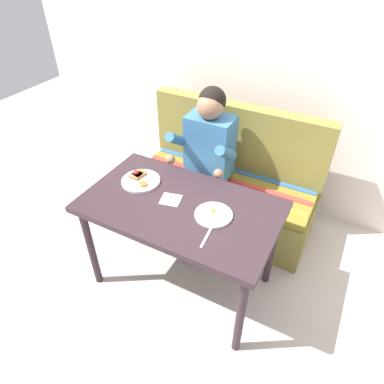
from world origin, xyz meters
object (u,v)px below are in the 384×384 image
(couch, at_px, (227,189))
(napkin, at_px, (171,200))
(plate_eggs, at_px, (214,214))
(fork, at_px, (207,237))
(table, at_px, (181,214))
(plate_breakfast, at_px, (140,180))
(person, at_px, (206,153))

(couch, height_order, napkin, couch)
(plate_eggs, xyz_separation_m, fork, (0.04, -0.18, -0.01))
(table, height_order, plate_breakfast, plate_breakfast)
(person, height_order, plate_eggs, person)
(couch, relative_size, napkin, 11.96)
(fork, bearing_deg, person, 111.38)
(napkin, bearing_deg, plate_eggs, -0.74)
(plate_breakfast, height_order, napkin, plate_breakfast)
(table, bearing_deg, person, 101.44)
(person, bearing_deg, plate_eggs, -59.90)
(couch, height_order, person, person)
(plate_eggs, xyz_separation_m, napkin, (-0.29, 0.00, -0.01))
(plate_breakfast, height_order, fork, plate_breakfast)
(table, height_order, fork, fork)
(table, relative_size, couch, 0.83)
(person, xyz_separation_m, napkin, (0.05, -0.58, -0.01))
(couch, height_order, plate_eggs, couch)
(plate_eggs, bearing_deg, table, -179.32)
(plate_breakfast, distance_m, fork, 0.66)
(couch, distance_m, napkin, 0.86)
(table, bearing_deg, fork, -33.60)
(table, xyz_separation_m, napkin, (-0.07, 0.01, 0.09))
(table, height_order, plate_eggs, plate_eggs)
(napkin, bearing_deg, table, -5.14)
(table, bearing_deg, plate_eggs, 0.68)
(plate_breakfast, xyz_separation_m, fork, (0.61, -0.25, -0.01))
(plate_breakfast, bearing_deg, table, -12.85)
(person, bearing_deg, couch, 55.69)
(napkin, bearing_deg, person, 94.71)
(table, height_order, couch, couch)
(table, xyz_separation_m, plate_eggs, (0.22, 0.00, 0.09))
(person, relative_size, fork, 7.13)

